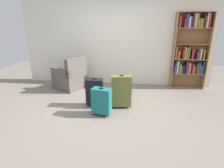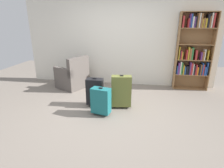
{
  "view_description": "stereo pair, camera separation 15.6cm",
  "coord_description": "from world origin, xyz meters",
  "px_view_note": "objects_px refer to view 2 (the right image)",
  "views": [
    {
      "loc": [
        0.48,
        -3.24,
        1.78
      ],
      "look_at": [
        0.07,
        0.31,
        0.55
      ],
      "focal_mm": 28.86,
      "sensor_mm": 36.0,
      "label": 1
    },
    {
      "loc": [
        0.64,
        -3.22,
        1.78
      ],
      "look_at": [
        0.07,
        0.31,
        0.55
      ],
      "focal_mm": 28.86,
      "sensor_mm": 36.0,
      "label": 2
    }
  ],
  "objects_px": {
    "suitcase_olive": "(121,91)",
    "suitcase_teal": "(101,101)",
    "suitcase_black": "(95,91)",
    "mug": "(92,87)",
    "bookshelf": "(194,50)",
    "armchair": "(73,77)"
  },
  "relations": [
    {
      "from": "suitcase_olive",
      "to": "suitcase_teal",
      "type": "bearing_deg",
      "value": -133.2
    },
    {
      "from": "suitcase_black",
      "to": "mug",
      "type": "bearing_deg",
      "value": 109.39
    },
    {
      "from": "mug",
      "to": "suitcase_olive",
      "type": "distance_m",
      "value": 1.48
    },
    {
      "from": "bookshelf",
      "to": "suitcase_black",
      "type": "relative_size",
      "value": 3.17
    },
    {
      "from": "bookshelf",
      "to": "suitcase_olive",
      "type": "xyz_separation_m",
      "value": [
        -1.76,
        -1.51,
        -0.69
      ]
    },
    {
      "from": "armchair",
      "to": "suitcase_olive",
      "type": "xyz_separation_m",
      "value": [
        1.5,
        -1.07,
        0.07
      ]
    },
    {
      "from": "armchair",
      "to": "mug",
      "type": "height_order",
      "value": "armchair"
    },
    {
      "from": "bookshelf",
      "to": "armchair",
      "type": "relative_size",
      "value": 2.16
    },
    {
      "from": "armchair",
      "to": "suitcase_olive",
      "type": "distance_m",
      "value": 1.84
    },
    {
      "from": "mug",
      "to": "suitcase_black",
      "type": "xyz_separation_m",
      "value": [
        0.37,
        -1.05,
        0.29
      ]
    },
    {
      "from": "bookshelf",
      "to": "suitcase_teal",
      "type": "distance_m",
      "value": 2.95
    },
    {
      "from": "suitcase_teal",
      "to": "suitcase_black",
      "type": "xyz_separation_m",
      "value": [
        -0.22,
        0.41,
        0.03
      ]
    },
    {
      "from": "suitcase_black",
      "to": "armchair",
      "type": "bearing_deg",
      "value": 130.71
    },
    {
      "from": "suitcase_black",
      "to": "suitcase_teal",
      "type": "bearing_deg",
      "value": -61.16
    },
    {
      "from": "bookshelf",
      "to": "suitcase_black",
      "type": "distance_m",
      "value": 2.88
    },
    {
      "from": "bookshelf",
      "to": "suitcase_teal",
      "type": "xyz_separation_m",
      "value": [
        -2.12,
        -1.9,
        -0.77
      ]
    },
    {
      "from": "armchair",
      "to": "bookshelf",
      "type": "bearing_deg",
      "value": 7.64
    },
    {
      "from": "suitcase_black",
      "to": "suitcase_olive",
      "type": "bearing_deg",
      "value": -1.86
    },
    {
      "from": "mug",
      "to": "suitcase_olive",
      "type": "height_order",
      "value": "suitcase_olive"
    },
    {
      "from": "armchair",
      "to": "suitcase_olive",
      "type": "relative_size",
      "value": 1.27
    },
    {
      "from": "suitcase_teal",
      "to": "suitcase_black",
      "type": "height_order",
      "value": "suitcase_black"
    },
    {
      "from": "suitcase_teal",
      "to": "suitcase_black",
      "type": "bearing_deg",
      "value": 118.84
    }
  ]
}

